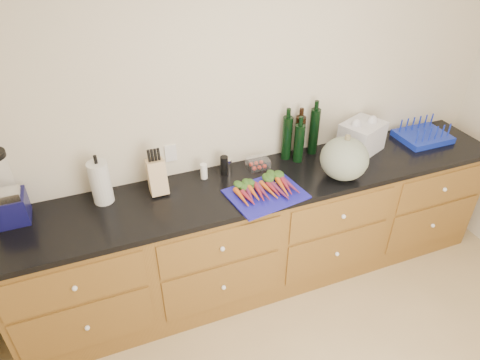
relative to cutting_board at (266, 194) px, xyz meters
name	(u,v)px	position (x,y,z in m)	size (l,w,h in m)	color
wall_back	(250,114)	(0.08, 0.48, 0.35)	(4.10, 0.05, 2.60)	beige
cabinets	(265,233)	(0.08, 0.16, -0.50)	(3.60, 0.64, 0.90)	brown
countertop	(267,182)	(0.08, 0.16, -0.03)	(3.64, 0.62, 0.04)	black
cutting_board	(266,194)	(0.00, 0.00, 0.00)	(0.48, 0.36, 0.01)	#181597
carrots	(264,187)	(0.00, 0.04, 0.03)	(0.38, 0.28, 0.05)	#D35918
squash	(344,159)	(0.59, 0.00, 0.14)	(0.33, 0.33, 0.30)	slate
blender_appliance	(5,193)	(-1.54, 0.32, 0.20)	(0.19, 0.19, 0.48)	#0F0F46
paper_towel	(101,183)	(-1.00, 0.32, 0.14)	(0.13, 0.13, 0.29)	silver
knife_block	(157,177)	(-0.65, 0.30, 0.11)	(0.12, 0.12, 0.23)	tan
grinder_salt	(204,171)	(-0.32, 0.34, 0.05)	(0.05, 0.05, 0.11)	white
grinder_pepper	(224,165)	(-0.17, 0.34, 0.06)	(0.06, 0.06, 0.14)	black
canister_chrome	(228,166)	(-0.14, 0.34, 0.05)	(0.05, 0.05, 0.11)	white
tomato_box	(258,163)	(0.08, 0.33, 0.03)	(0.15, 0.12, 0.07)	white
bottles	(300,137)	(0.44, 0.37, 0.16)	(0.30, 0.15, 0.36)	black
grocery_bag	(362,137)	(0.92, 0.28, 0.11)	(0.31, 0.25, 0.23)	white
dish_rack	(423,135)	(1.49, 0.24, 0.03)	(0.39, 0.31, 0.16)	#1328AC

